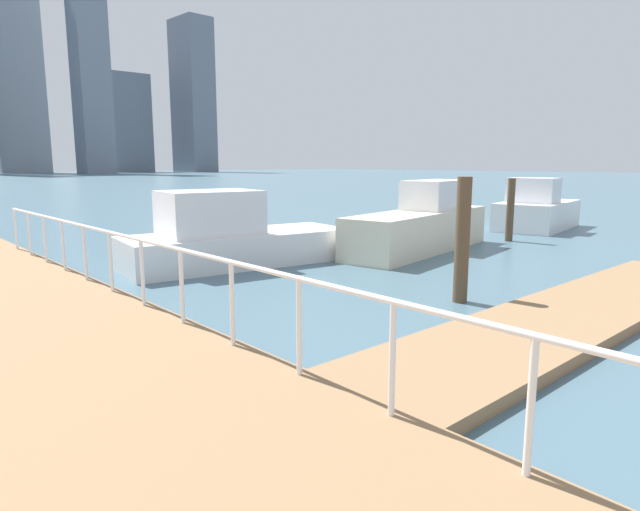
# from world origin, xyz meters

# --- Properties ---
(ground_plane) EXTENTS (300.00, 300.00, 0.00)m
(ground_plane) POSITION_xyz_m (0.00, 20.00, 0.00)
(ground_plane) COLOR #476675
(floating_dock) EXTENTS (11.86, 2.00, 0.18)m
(floating_dock) POSITION_xyz_m (2.43, 7.18, 0.09)
(floating_dock) COLOR #93704C
(floating_dock) RESTS_ON ground_plane
(boardwalk_railing) EXTENTS (0.06, 24.42, 1.08)m
(boardwalk_railing) POSITION_xyz_m (-3.15, 7.05, 1.21)
(boardwalk_railing) COLOR white
(boardwalk_railing) RESTS_ON boardwalk
(dock_piling_1) EXTENTS (0.27, 0.27, 2.38)m
(dock_piling_1) POSITION_xyz_m (2.09, 9.16, 1.19)
(dock_piling_1) COLOR brown
(dock_piling_1) RESTS_ON ground_plane
(dock_piling_2) EXTENTS (0.25, 0.25, 2.12)m
(dock_piling_2) POSITION_xyz_m (10.34, 12.71, 1.06)
(dock_piling_2) COLOR brown
(dock_piling_2) RESTS_ON ground_plane
(moored_boat_2) EXTENTS (6.16, 3.00, 1.95)m
(moored_boat_2) POSITION_xyz_m (0.94, 15.37, 0.71)
(moored_boat_2) COLOR white
(moored_boat_2) RESTS_ON ground_plane
(moored_boat_3) EXTENTS (4.86, 2.95, 2.05)m
(moored_boat_3) POSITION_xyz_m (14.32, 13.73, 0.72)
(moored_boat_3) COLOR white
(moored_boat_3) RESTS_ON ground_plane
(moored_boat_4) EXTENTS (6.51, 2.76, 2.10)m
(moored_boat_4) POSITION_xyz_m (6.58, 13.50, 0.80)
(moored_boat_4) COLOR beige
(moored_boat_4) RESTS_ON ground_plane
(skyline_tower_3) EXTENTS (12.00, 8.69, 60.98)m
(skyline_tower_3) POSITION_xyz_m (31.40, 157.76, 30.49)
(skyline_tower_3) COLOR #8C939E
(skyline_tower_3) RESTS_ON ground_plane
(skyline_tower_4) EXTENTS (7.08, 7.35, 56.10)m
(skyline_tower_4) POSITION_xyz_m (42.12, 137.62, 28.05)
(skyline_tower_4) COLOR slate
(skyline_tower_4) RESTS_ON ground_plane
(skyline_tower_5) EXTENTS (11.25, 8.28, 26.14)m
(skyline_tower_5) POSITION_xyz_m (56.01, 151.44, 13.07)
(skyline_tower_5) COLOR slate
(skyline_tower_5) RESTS_ON ground_plane
(skyline_tower_6) EXTENTS (8.09, 11.99, 41.20)m
(skyline_tower_6) POSITION_xyz_m (71.69, 142.88, 20.60)
(skyline_tower_6) COLOR slate
(skyline_tower_6) RESTS_ON ground_plane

